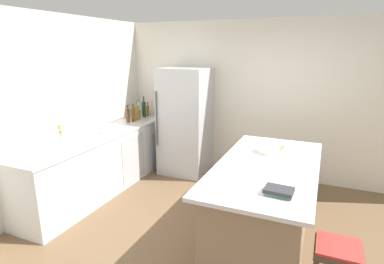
{
  "coord_description": "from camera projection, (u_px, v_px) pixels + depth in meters",
  "views": [
    {
      "loc": [
        0.97,
        -2.92,
        2.14
      ],
      "look_at": [
        -0.7,
        0.95,
        1.0
      ],
      "focal_mm": 29.0,
      "sensor_mm": 36.0,
      "label": 1
    }
  ],
  "objects": [
    {
      "name": "ground_plane",
      "position": [
        216.0,
        243.0,
        3.52
      ],
      "size": [
        7.2,
        7.2,
        0.0
      ],
      "primitive_type": "plane",
      "color": "brown"
    },
    {
      "name": "wall_rear",
      "position": [
        262.0,
        100.0,
        5.17
      ],
      "size": [
        6.0,
        0.1,
        2.6
      ],
      "primitive_type": "cube",
      "color": "silver",
      "rests_on": "ground_plane"
    },
    {
      "name": "wall_left",
      "position": [
        43.0,
        114.0,
        4.12
      ],
      "size": [
        0.1,
        6.0,
        2.6
      ],
      "primitive_type": "cube",
      "color": "silver",
      "rests_on": "ground_plane"
    },
    {
      "name": "counter_run_left",
      "position": [
        102.0,
        162.0,
        4.77
      ],
      "size": [
        0.67,
        2.94,
        0.91
      ],
      "color": "silver",
      "rests_on": "ground_plane"
    },
    {
      "name": "kitchen_island",
      "position": [
        265.0,
        203.0,
        3.48
      ],
      "size": [
        1.05,
        2.13,
        0.92
      ],
      "color": "#8E755B",
      "rests_on": "ground_plane"
    },
    {
      "name": "refrigerator",
      "position": [
        185.0,
        121.0,
        5.37
      ],
      "size": [
        0.79,
        0.76,
        1.83
      ],
      "color": "#B7BABF",
      "rests_on": "ground_plane"
    },
    {
      "name": "bar_stool",
      "position": [
        337.0,
        258.0,
        2.47
      ],
      "size": [
        0.36,
        0.36,
        0.63
      ],
      "color": "#473828",
      "rests_on": "ground_plane"
    },
    {
      "name": "sink_faucet",
      "position": [
        79.0,
        129.0,
        4.3
      ],
      "size": [
        0.15,
        0.05,
        0.3
      ],
      "color": "silver",
      "rests_on": "counter_run_left"
    },
    {
      "name": "flower_vase",
      "position": [
        61.0,
        143.0,
        3.88
      ],
      "size": [
        0.09,
        0.09,
        0.32
      ],
      "color": "silver",
      "rests_on": "counter_run_left"
    },
    {
      "name": "paper_towel_roll",
      "position": [
        102.0,
        125.0,
        4.63
      ],
      "size": [
        0.14,
        0.14,
        0.31
      ],
      "color": "gray",
      "rests_on": "counter_run_left"
    },
    {
      "name": "vinegar_bottle",
      "position": [
        148.0,
        111.0,
        5.83
      ],
      "size": [
        0.05,
        0.05,
        0.26
      ],
      "color": "#994C23",
      "rests_on": "counter_run_left"
    },
    {
      "name": "wine_bottle",
      "position": [
        144.0,
        109.0,
        5.73
      ],
      "size": [
        0.07,
        0.07,
        0.39
      ],
      "color": "#19381E",
      "rests_on": "counter_run_left"
    },
    {
      "name": "soda_bottle",
      "position": [
        139.0,
        111.0,
        5.66
      ],
      "size": [
        0.07,
        0.07,
        0.33
      ],
      "color": "silver",
      "rests_on": "counter_run_left"
    },
    {
      "name": "hot_sauce_bottle",
      "position": [
        139.0,
        114.0,
        5.57
      ],
      "size": [
        0.05,
        0.05,
        0.24
      ],
      "color": "red",
      "rests_on": "counter_run_left"
    },
    {
      "name": "olive_oil_bottle",
      "position": [
        137.0,
        113.0,
        5.47
      ],
      "size": [
        0.06,
        0.06,
        0.33
      ],
      "color": "olive",
      "rests_on": "counter_run_left"
    },
    {
      "name": "whiskey_bottle",
      "position": [
        133.0,
        115.0,
        5.4
      ],
      "size": [
        0.08,
        0.08,
        0.3
      ],
      "color": "brown",
      "rests_on": "counter_run_left"
    },
    {
      "name": "syrup_bottle",
      "position": [
        128.0,
        115.0,
        5.33
      ],
      "size": [
        0.07,
        0.07,
        0.3
      ],
      "color": "#5B3319",
      "rests_on": "counter_run_left"
    },
    {
      "name": "cookbook_stack",
      "position": [
        279.0,
        191.0,
        2.67
      ],
      "size": [
        0.25,
        0.19,
        0.06
      ],
      "color": "#4C7F60",
      "rests_on": "kitchen_island"
    },
    {
      "name": "mixing_bowl",
      "position": [
        268.0,
        149.0,
        3.75
      ],
      "size": [
        0.28,
        0.28,
        0.08
      ],
      "color": "silver",
      "rests_on": "kitchen_island"
    },
    {
      "name": "cutting_board",
      "position": [
        271.0,
        147.0,
        3.96
      ],
      "size": [
        0.33,
        0.23,
        0.02
      ],
      "color": "#9E7042",
      "rests_on": "kitchen_island"
    }
  ]
}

